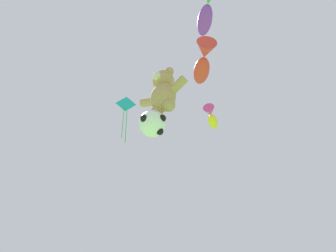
{
  "coord_description": "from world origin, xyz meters",
  "views": [
    {
      "loc": [
        6.96,
        -2.46,
        1.51
      ],
      "look_at": [
        1.51,
        4.34,
        9.21
      ],
      "focal_mm": 40.0,
      "sensor_mm": 36.0,
      "label": 1
    }
  ],
  "objects_px": {
    "fish_kite_violet": "(207,8)",
    "diamond_kite": "(126,109)",
    "teddy_bear_kite": "(163,92)",
    "fish_kite_crimson": "(203,61)",
    "soccer_ball_kite": "(153,124)",
    "fish_kite_goldfin": "(211,117)"
  },
  "relations": [
    {
      "from": "teddy_bear_kite",
      "to": "diamond_kite",
      "type": "bearing_deg",
      "value": 156.27
    },
    {
      "from": "fish_kite_violet",
      "to": "fish_kite_crimson",
      "type": "height_order",
      "value": "fish_kite_crimson"
    },
    {
      "from": "diamond_kite",
      "to": "fish_kite_crimson",
      "type": "bearing_deg",
      "value": 2.45
    },
    {
      "from": "fish_kite_goldfin",
      "to": "teddy_bear_kite",
      "type": "bearing_deg",
      "value": -82.67
    },
    {
      "from": "teddy_bear_kite",
      "to": "soccer_ball_kite",
      "type": "relative_size",
      "value": 2.08
    },
    {
      "from": "soccer_ball_kite",
      "to": "fish_kite_goldfin",
      "type": "xyz_separation_m",
      "value": [
        -0.16,
        4.02,
        3.31
      ]
    },
    {
      "from": "soccer_ball_kite",
      "to": "fish_kite_crimson",
      "type": "xyz_separation_m",
      "value": [
        1.05,
        1.73,
        4.0
      ]
    },
    {
      "from": "teddy_bear_kite",
      "to": "soccer_ball_kite",
      "type": "xyz_separation_m",
      "value": [
        -0.35,
        -0.07,
        -1.28
      ]
    },
    {
      "from": "soccer_ball_kite",
      "to": "fish_kite_crimson",
      "type": "bearing_deg",
      "value": 58.86
    },
    {
      "from": "teddy_bear_kite",
      "to": "diamond_kite",
      "type": "height_order",
      "value": "diamond_kite"
    },
    {
      "from": "teddy_bear_kite",
      "to": "soccer_ball_kite",
      "type": "bearing_deg",
      "value": -167.99
    },
    {
      "from": "teddy_bear_kite",
      "to": "fish_kite_violet",
      "type": "height_order",
      "value": "fish_kite_violet"
    },
    {
      "from": "soccer_ball_kite",
      "to": "fish_kite_violet",
      "type": "height_order",
      "value": "fish_kite_violet"
    },
    {
      "from": "soccer_ball_kite",
      "to": "teddy_bear_kite",
      "type": "bearing_deg",
      "value": 12.01
    },
    {
      "from": "fish_kite_goldfin",
      "to": "diamond_kite",
      "type": "xyz_separation_m",
      "value": [
        -2.87,
        -2.46,
        0.32
      ]
    },
    {
      "from": "teddy_bear_kite",
      "to": "diamond_kite",
      "type": "relative_size",
      "value": 0.73
    },
    {
      "from": "soccer_ball_kite",
      "to": "fish_kite_violet",
      "type": "distance_m",
      "value": 4.63
    },
    {
      "from": "fish_kite_crimson",
      "to": "fish_kite_goldfin",
      "type": "relative_size",
      "value": 1.37
    },
    {
      "from": "fish_kite_violet",
      "to": "diamond_kite",
      "type": "height_order",
      "value": "diamond_kite"
    },
    {
      "from": "diamond_kite",
      "to": "fish_kite_goldfin",
      "type": "bearing_deg",
      "value": 40.65
    },
    {
      "from": "teddy_bear_kite",
      "to": "diamond_kite",
      "type": "distance_m",
      "value": 4.38
    },
    {
      "from": "soccer_ball_kite",
      "to": "fish_kite_goldfin",
      "type": "height_order",
      "value": "fish_kite_goldfin"
    }
  ]
}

